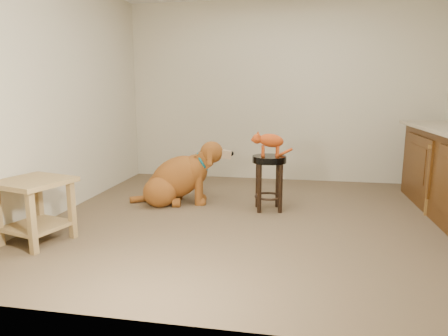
% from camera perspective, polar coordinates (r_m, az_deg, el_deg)
% --- Properties ---
extents(floor, '(4.50, 4.00, 0.01)m').
position_cam_1_polar(floor, '(4.19, 6.44, -7.35)').
color(floor, brown).
rests_on(floor, ground).
extents(room_shell, '(4.54, 4.04, 2.62)m').
position_cam_1_polar(room_shell, '(4.00, 6.97, 16.10)').
color(room_shell, beige).
rests_on(room_shell, ground).
extents(padded_stool, '(0.37, 0.37, 0.61)m').
position_cam_1_polar(padded_stool, '(4.43, 6.45, -0.54)').
color(padded_stool, black).
rests_on(padded_stool, ground).
extents(wood_stool, '(0.50, 0.50, 0.76)m').
position_cam_1_polar(wood_stool, '(4.92, 29.11, -1.17)').
color(wood_stool, brown).
rests_on(wood_stool, ground).
extents(side_table, '(0.67, 0.67, 0.56)m').
position_cam_1_polar(side_table, '(3.84, -25.41, -4.29)').
color(side_table, olive).
rests_on(side_table, ground).
extents(golden_retriever, '(1.23, 0.67, 0.79)m').
position_cam_1_polar(golden_retriever, '(4.74, -6.56, -1.53)').
color(golden_retriever, brown).
rests_on(golden_retriever, ground).
extents(tabby_kitten, '(0.46, 0.24, 0.30)m').
position_cam_1_polar(tabby_kitten, '(4.38, 6.40, 3.82)').
color(tabby_kitten, '#AA3C11').
rests_on(tabby_kitten, padded_stool).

